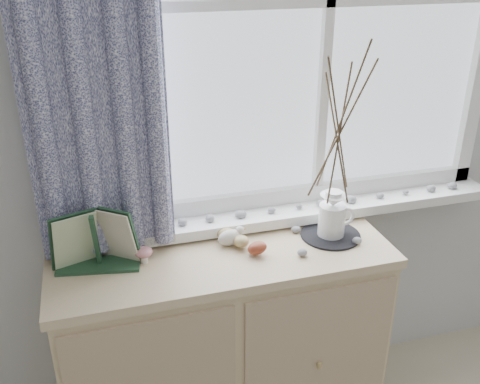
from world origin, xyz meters
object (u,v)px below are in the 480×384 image
Objects in this scene: botanical_book at (96,243)px; sideboard at (224,347)px; twig_pitcher at (339,127)px; toadstool_cluster at (128,244)px.

sideboard is at bearing 9.64° from botanical_book.
botanical_book reaches higher than sideboard.
twig_pitcher is at bearing 10.12° from botanical_book.
botanical_book reaches higher than toadstool_cluster.
botanical_book is at bearing 179.58° from sideboard.
twig_pitcher reaches higher than sideboard.
toadstool_cluster is at bearing 42.22° from botanical_book.
sideboard is 8.24× the size of toadstool_cluster.
toadstool_cluster is at bearing 176.30° from twig_pitcher.
botanical_book is 0.89m from twig_pitcher.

